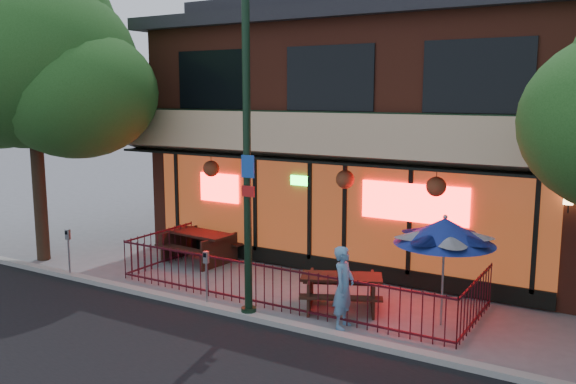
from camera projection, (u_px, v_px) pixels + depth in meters
name	position (u px, v px, depth m)	size (l,w,h in m)	color
ground	(259.00, 311.00, 13.13)	(80.00, 80.00, 0.00)	gray
curb	(246.00, 315.00, 12.69)	(80.00, 0.25, 0.12)	#999993
restaurant_building	(388.00, 110.00, 18.48)	(12.96, 9.49, 8.05)	maroon
patio_fence	(272.00, 277.00, 13.45)	(8.44, 2.62, 1.00)	#3F0D17
street_light	(247.00, 168.00, 12.28)	(0.43, 0.32, 7.00)	black
street_tree_left	(34.00, 54.00, 16.32)	(5.60, 5.60, 8.05)	#382B1C
picnic_table_left	(199.00, 242.00, 16.90)	(2.08, 1.67, 0.84)	black
picnic_table_right	(341.00, 287.00, 13.19)	(2.14, 1.94, 0.74)	#331A12
patio_umbrella	(445.00, 231.00, 12.02)	(2.00, 2.00, 2.28)	gray
pedestrian	(344.00, 287.00, 12.09)	(0.61, 0.40, 1.66)	#5D92BB
parking_meter_near	(206.00, 270.00, 13.21)	(0.13, 0.11, 1.26)	#94959C
parking_meter_far	(68.00, 245.00, 15.35)	(0.14, 0.13, 1.25)	gray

